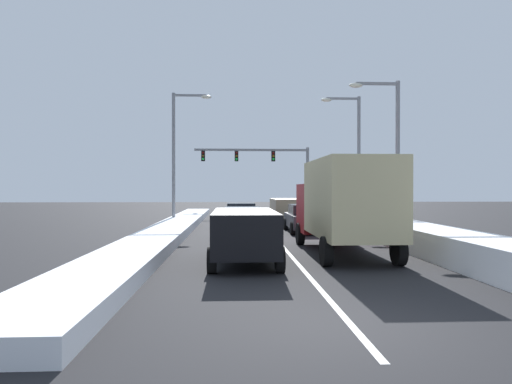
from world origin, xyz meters
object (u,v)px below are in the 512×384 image
Objects in this scene: sedan_white_center_lane_second at (242,223)px; street_lamp_left_mid at (179,146)px; box_truck_right_lane_nearest at (344,202)px; street_lamp_right_near at (391,142)px; traffic_light_gantry at (268,163)px; suv_tan_right_lane_third at (287,208)px; suv_black_center_lane_nearest at (244,231)px; sedan_charcoal_right_lane_second at (305,218)px; sedan_navy_center_lane_third at (241,215)px; street_lamp_right_mid at (354,148)px.

street_lamp_left_mid is (-4.09, 9.89, 4.47)m from sedan_white_center_lane_second.
street_lamp_right_near reaches higher than box_truck_right_lane_nearest.
sedan_white_center_lane_second is 0.42× the size of traffic_light_gantry.
street_lamp_right_near is (4.43, -8.24, 3.75)m from suv_tan_right_lane_third.
suv_black_center_lane_nearest is 0.46× the size of traffic_light_gantry.
suv_black_center_lane_nearest reaches higher than sedan_charcoal_right_lane_second.
sedan_navy_center_lane_third is 0.53× the size of street_lamp_right_mid.
street_lamp_right_mid is 0.97× the size of street_lamp_left_mid.
traffic_light_gantry is (-0.74, 26.01, 2.82)m from box_truck_right_lane_nearest.
sedan_charcoal_right_lane_second is 8.06m from street_lamp_right_mid.
street_lamp_right_mid is at bearing -68.16° from traffic_light_gantry.
suv_black_center_lane_nearest is at bearing -131.56° from street_lamp_right_near.
street_lamp_left_mid is at bearing 146.36° from street_lamp_right_near.
suv_tan_right_lane_third is 0.58× the size of street_lamp_right_mid.
sedan_navy_center_lane_third is at bearing -39.52° from street_lamp_left_mid.
street_lamp_right_near is at bearing -61.75° from suv_tan_right_lane_third.
traffic_light_gantry is 12.99m from street_lamp_right_mid.
sedan_charcoal_right_lane_second is 0.53× the size of street_lamp_right_mid.
sedan_white_center_lane_second is (-3.28, -10.28, -0.25)m from suv_tan_right_lane_third.
street_lamp_right_mid is (4.83, -12.06, 0.35)m from traffic_light_gantry.
traffic_light_gantry is 1.20× the size of street_lamp_left_mid.
traffic_light_gantry is (-0.50, 10.71, 3.71)m from suv_tan_right_lane_third.
sedan_white_center_lane_second is (-3.50, -3.51, 0.00)m from sedan_charcoal_right_lane_second.
street_lamp_right_mid is at bearing 63.87° from suv_black_center_lane_nearest.
suv_tan_right_lane_third reaches higher than sedan_charcoal_right_lane_second.
suv_black_center_lane_nearest is 17.93m from street_lamp_right_mid.
street_lamp_left_mid is at bearing -176.96° from suv_tan_right_lane_third.
sedan_charcoal_right_lane_second is at bearing 70.74° from suv_black_center_lane_nearest.
sedan_charcoal_right_lane_second is 17.95m from traffic_light_gantry.
street_lamp_right_mid is at bearing 52.88° from sedan_charcoal_right_lane_second.
street_lamp_right_mid is at bearing 90.77° from street_lamp_right_near.
sedan_navy_center_lane_third is at bearing -100.67° from traffic_light_gantry.
sedan_charcoal_right_lane_second is 5.99m from street_lamp_right_near.
sedan_charcoal_right_lane_second and sedan_white_center_lane_second have the same top height.
suv_tan_right_lane_third is 0.46× the size of traffic_light_gantry.
suv_tan_right_lane_third is 0.56× the size of street_lamp_left_mid.
sedan_navy_center_lane_third is at bearing 139.27° from sedan_charcoal_right_lane_second.
box_truck_right_lane_nearest is 6.23m from sedan_white_center_lane_second.
sedan_navy_center_lane_third is 9.05m from street_lamp_right_mid.
suv_black_center_lane_nearest is 1.09× the size of sedan_white_center_lane_second.
street_lamp_left_mid reaches higher than suv_black_center_lane_nearest.
street_lamp_right_near reaches higher than traffic_light_gantry.
sedan_charcoal_right_lane_second is 4.95m from sedan_white_center_lane_second.
box_truck_right_lane_nearest is at bearing -89.86° from sedan_charcoal_right_lane_second.
box_truck_right_lane_nearest is 0.82× the size of street_lamp_left_mid.
street_lamp_right_mid is (4.33, -1.34, 4.06)m from suv_tan_right_lane_third.
sedan_white_center_lane_second is at bearing -107.68° from suv_tan_right_lane_third.
street_lamp_right_near reaches higher than sedan_navy_center_lane_third.
box_truck_right_lane_nearest reaches higher than sedan_white_center_lane_second.
street_lamp_right_mid is at bearing 73.66° from box_truck_right_lane_nearest.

